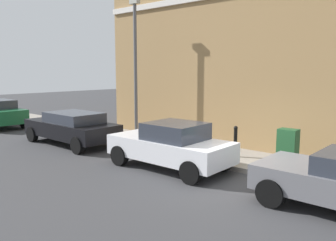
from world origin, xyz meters
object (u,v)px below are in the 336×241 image
Objects in this scene: bollard_far_kerb at (178,137)px; lamppost at (135,63)px; utility_cabinet at (288,150)px; bollard_near_cabinet at (235,140)px; car_white at (171,145)px; car_black at (72,127)px.

bollard_far_kerb is 4.08m from lamppost.
utility_cabinet is 7.11m from lamppost.
utility_cabinet is at bearing -93.16° from bollard_near_cabinet.
bollard_far_kerb is at bearing 115.28° from bollard_near_cabinet.
utility_cabinet reaches higher than bollard_near_cabinet.
bollard_near_cabinet is 5.46m from lamppost.
car_white is at bearing 153.12° from bollard_near_cabinet.
car_black is 6.73m from bollard_near_cabinet.
utility_cabinet is (1.97, -2.86, -0.05)m from car_white.
car_black is 4.78m from bollard_far_kerb.
car_white is 0.89× the size of car_black.
lamppost is at bearing 89.49° from bollard_near_cabinet.
car_black is 4.27× the size of bollard_far_kerb.
car_white is 3.80× the size of bollard_far_kerb.
lamppost is at bearing 88.76° from utility_cabinet.
bollard_near_cabinet is (2.07, -1.05, -0.03)m from car_white.
car_white is at bearing 179.98° from car_black.
utility_cabinet is at bearing -78.34° from bollard_far_kerb.
lamppost is (0.04, 4.80, 2.60)m from bollard_near_cabinet.
bollard_near_cabinet is at bearing 86.84° from utility_cabinet.
lamppost is (2.11, -1.60, 2.58)m from car_black.
car_black is 3.70m from lamppost.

